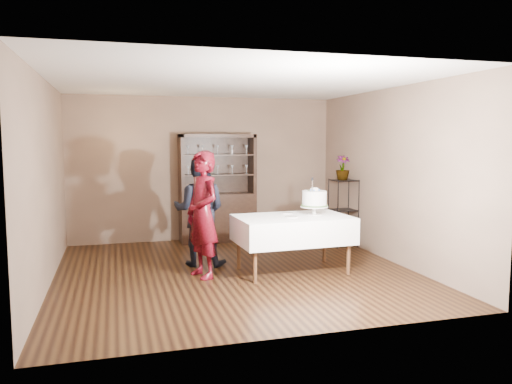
% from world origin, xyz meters
% --- Properties ---
extents(floor, '(5.00, 5.00, 0.00)m').
position_xyz_m(floor, '(0.00, 0.00, 0.00)').
color(floor, black).
rests_on(floor, ground).
extents(ceiling, '(5.00, 5.00, 0.00)m').
position_xyz_m(ceiling, '(0.00, 0.00, 2.70)').
color(ceiling, silver).
rests_on(ceiling, back_wall).
extents(back_wall, '(5.00, 0.02, 2.70)m').
position_xyz_m(back_wall, '(0.00, 2.50, 1.35)').
color(back_wall, brown).
rests_on(back_wall, floor).
extents(wall_left, '(0.02, 5.00, 2.70)m').
position_xyz_m(wall_left, '(-2.50, 0.00, 1.35)').
color(wall_left, brown).
rests_on(wall_left, floor).
extents(wall_right, '(0.02, 5.00, 2.70)m').
position_xyz_m(wall_right, '(2.50, 0.00, 1.35)').
color(wall_right, brown).
rests_on(wall_right, floor).
extents(china_hutch, '(1.40, 0.48, 2.00)m').
position_xyz_m(china_hutch, '(0.20, 2.25, 0.66)').
color(china_hutch, black).
rests_on(china_hutch, floor).
extents(plant_etagere, '(0.42, 0.42, 1.20)m').
position_xyz_m(plant_etagere, '(2.28, 1.20, 0.65)').
color(plant_etagere, black).
rests_on(plant_etagere, floor).
extents(cake_table, '(1.65, 1.06, 0.81)m').
position_xyz_m(cake_table, '(0.80, -0.23, 0.62)').
color(cake_table, white).
rests_on(cake_table, floor).
extents(woman, '(0.61, 0.74, 1.75)m').
position_xyz_m(woman, '(-0.50, -0.15, 0.88)').
color(woman, '#340409').
rests_on(woman, floor).
extents(man, '(0.99, 0.89, 1.67)m').
position_xyz_m(man, '(-0.43, 0.53, 0.84)').
color(man, black).
rests_on(man, floor).
extents(cake, '(0.41, 0.41, 0.55)m').
position_xyz_m(cake, '(1.15, -0.17, 1.03)').
color(cake, white).
rests_on(cake, cake_table).
extents(plate_near, '(0.20, 0.20, 0.01)m').
position_xyz_m(plate_near, '(0.74, -0.32, 0.81)').
color(plate_near, white).
rests_on(plate_near, cake_table).
extents(plate_far, '(0.23, 0.23, 0.01)m').
position_xyz_m(plate_far, '(0.80, 0.06, 0.81)').
color(plate_far, white).
rests_on(plate_far, cake_table).
extents(potted_plant, '(0.26, 0.26, 0.43)m').
position_xyz_m(potted_plant, '(2.24, 1.16, 1.40)').
color(potted_plant, '#3C622E').
rests_on(potted_plant, plant_etagere).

